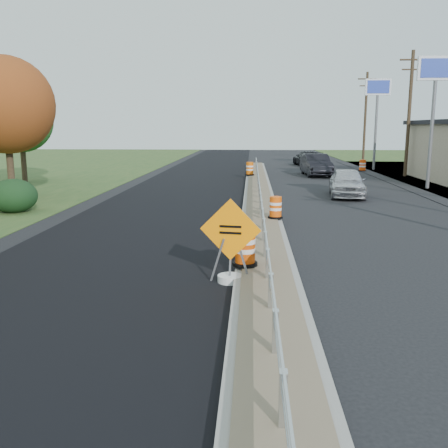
# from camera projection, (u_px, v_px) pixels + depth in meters

# --- Properties ---
(ground) EXTENTS (140.00, 140.00, 0.00)m
(ground) POSITION_uv_depth(u_px,v_px,m) (263.00, 247.00, 15.85)
(ground) COLOR black
(ground) RESTS_ON ground
(milled_overlay) EXTENTS (7.20, 120.00, 0.01)m
(milled_overlay) POSITION_uv_depth(u_px,v_px,m) (174.00, 201.00, 25.89)
(milled_overlay) COLOR black
(milled_overlay) RESTS_ON ground
(median) EXTENTS (1.60, 55.00, 0.23)m
(median) POSITION_uv_depth(u_px,v_px,m) (260.00, 205.00, 23.67)
(median) COLOR gray
(median) RESTS_ON ground
(guardrail) EXTENTS (0.10, 46.15, 0.72)m
(guardrail) POSITION_uv_depth(u_px,v_px,m) (260.00, 190.00, 24.54)
(guardrail) COLOR silver
(guardrail) RESTS_ON median
(pylon_sign_mid) EXTENTS (2.20, 0.30, 7.90)m
(pylon_sign_mid) POSITION_uv_depth(u_px,v_px,m) (435.00, 81.00, 29.73)
(pylon_sign_mid) COLOR slate
(pylon_sign_mid) RESTS_ON ground
(pylon_sign_north) EXTENTS (2.20, 0.30, 7.90)m
(pylon_sign_north) POSITION_uv_depth(u_px,v_px,m) (378.00, 96.00, 43.45)
(pylon_sign_north) COLOR slate
(pylon_sign_north) RESTS_ON ground
(utility_pole_nmid) EXTENTS (1.90, 0.26, 9.40)m
(utility_pole_nmid) POSITION_uv_depth(u_px,v_px,m) (409.00, 111.00, 37.81)
(utility_pole_nmid) COLOR #473523
(utility_pole_nmid) RESTS_ON ground
(utility_pole_north) EXTENTS (1.90, 0.26, 9.40)m
(utility_pole_north) POSITION_uv_depth(u_px,v_px,m) (365.00, 116.00, 52.51)
(utility_pole_north) COLOR #473523
(utility_pole_north) RESTS_ON ground
(hedge_north) EXTENTS (2.09, 2.09, 1.52)m
(hedge_north) POSITION_uv_depth(u_px,v_px,m) (13.00, 196.00, 22.19)
(hedge_north) COLOR black
(hedge_north) RESTS_ON ground
(tree_near_red) EXTENTS (4.95, 4.95, 7.35)m
(tree_near_red) POSITION_uv_depth(u_px,v_px,m) (5.00, 105.00, 25.43)
(tree_near_red) COLOR #473523
(tree_near_red) RESTS_ON ground
(tree_near_back) EXTENTS (4.29, 4.29, 6.37)m
(tree_near_back) POSITION_uv_depth(u_px,v_px,m) (21.00, 120.00, 33.56)
(tree_near_back) COLOR #473523
(tree_near_back) RESTS_ON ground
(caution_sign) EXTENTS (1.50, 0.63, 2.08)m
(caution_sign) POSITION_uv_depth(u_px,v_px,m) (230.00, 262.00, 12.18)
(caution_sign) COLOR white
(caution_sign) RESTS_ON ground
(barrel_median_near) EXTENTS (0.65, 0.65, 0.96)m
(barrel_median_near) POSITION_uv_depth(u_px,v_px,m) (245.00, 248.00, 12.86)
(barrel_median_near) COLOR black
(barrel_median_near) RESTS_ON median
(barrel_median_mid) EXTENTS (0.59, 0.59, 0.86)m
(barrel_median_mid) POSITION_uv_depth(u_px,v_px,m) (276.00, 208.00, 19.59)
(barrel_median_mid) COLOR black
(barrel_median_mid) RESTS_ON median
(barrel_median_far) EXTENTS (0.67, 0.67, 0.98)m
(barrel_median_far) POSITION_uv_depth(u_px,v_px,m) (250.00, 169.00, 37.13)
(barrel_median_far) COLOR black
(barrel_median_far) RESTS_ON median
(barrel_shoulder_far) EXTENTS (0.68, 0.68, 0.99)m
(barrel_shoulder_far) POSITION_uv_depth(u_px,v_px,m) (362.00, 166.00, 43.22)
(barrel_shoulder_far) COLOR black
(barrel_shoulder_far) RESTS_ON ground
(car_silver) EXTENTS (2.33, 4.75, 1.56)m
(car_silver) POSITION_uv_depth(u_px,v_px,m) (347.00, 182.00, 27.39)
(car_silver) COLOR silver
(car_silver) RESTS_ON ground
(car_dark_mid) EXTENTS (2.13, 5.24, 1.69)m
(car_dark_mid) POSITION_uv_depth(u_px,v_px,m) (316.00, 165.00, 39.20)
(car_dark_mid) COLOR black
(car_dark_mid) RESTS_ON ground
(car_dark_far) EXTENTS (2.71, 5.30, 1.47)m
(car_dark_far) POSITION_uv_depth(u_px,v_px,m) (307.00, 158.00, 49.38)
(car_dark_far) COLOR black
(car_dark_far) RESTS_ON ground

